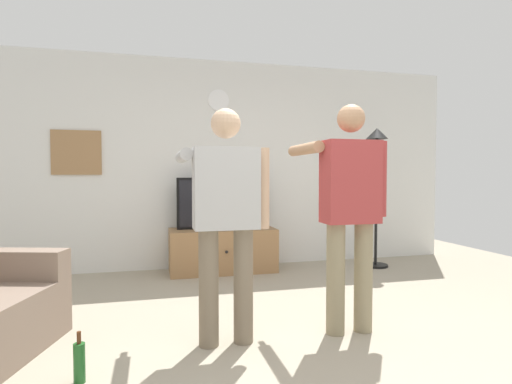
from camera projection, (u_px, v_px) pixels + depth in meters
ground_plane at (306, 361)px, 2.65m from camera, size 8.40×8.40×0.00m
back_wall at (226, 164)px, 5.45m from camera, size 6.40×0.10×2.70m
tv_stand at (223, 250)px, 5.13m from camera, size 1.31×0.57×0.54m
television at (222, 203)px, 5.15m from camera, size 1.12×0.07×0.64m
wall_clock at (219, 100)px, 5.34m from camera, size 0.27×0.03×0.27m
framed_picture at (77, 153)px, 4.94m from camera, size 0.57×0.04×0.54m
floor_lamp at (377, 168)px, 5.37m from camera, size 0.32×0.32×1.82m
person_standing_nearer_lamp at (226, 211)px, 2.90m from camera, size 0.63×0.78×1.67m
person_standing_nearer_couch at (349, 204)px, 3.11m from camera, size 0.60×0.78×1.73m
beverage_bottle at (79, 362)px, 2.37m from camera, size 0.07×0.07×0.30m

